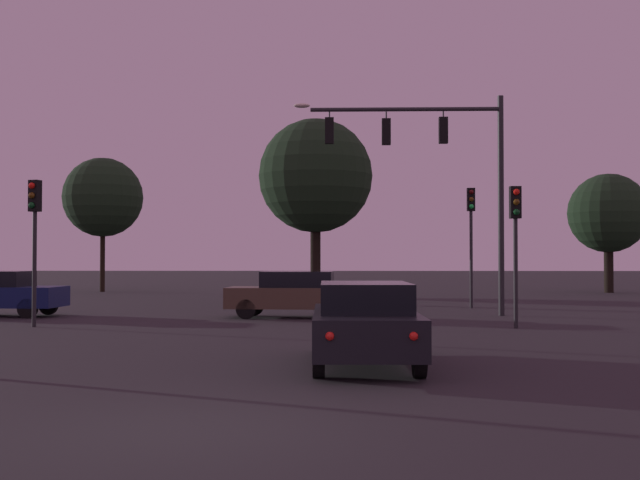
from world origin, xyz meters
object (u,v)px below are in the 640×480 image
Objects in this scene: traffic_light_median at (471,223)px; tree_behind_sign at (608,214)px; tree_center_horizon at (315,176)px; car_nearside_lane at (365,322)px; traffic_light_corner_right at (516,227)px; car_crossing_left at (294,293)px; traffic_light_corner_left at (34,223)px; traffic_signal_mast_arm at (436,158)px; tree_left_far at (103,197)px.

traffic_light_median is 17.15m from tree_behind_sign.
car_nearside_lane is at bearing -85.51° from tree_center_horizon.
traffic_light_corner_right is 24.78m from tree_behind_sign.
traffic_light_corner_left is at bearing -153.07° from car_crossing_left.
car_crossing_left is at bearing 99.83° from car_nearside_lane.
traffic_signal_mast_arm is 0.94× the size of tree_center_horizon.
car_nearside_lane is at bearing -40.16° from traffic_light_corner_left.
traffic_light_corner_left reaches higher than car_crossing_left.
tree_left_far is at bearing 142.88° from traffic_light_median.
traffic_light_corner_right is 29.73m from tree_left_far.
traffic_light_corner_left is at bearing -148.14° from traffic_light_median.
traffic_signal_mast_arm is at bearing 12.94° from car_crossing_left.
traffic_light_corner_right is 0.89× the size of car_crossing_left.
tree_behind_sign is (23.84, 22.46, 1.50)m from traffic_light_corner_left.
traffic_signal_mast_arm is at bearing -46.75° from tree_left_far.
traffic_signal_mast_arm is 1.12× the size of tree_behind_sign.
car_crossing_left is (-1.98, 11.40, -0.00)m from car_nearside_lane.
tree_behind_sign reaches higher than traffic_light_corner_right.
traffic_light_corner_right is 0.50× the size of tree_center_horizon.
tree_left_far reaches higher than traffic_signal_mast_arm.
traffic_light_corner_left is 13.63m from traffic_light_corner_right.
traffic_signal_mast_arm is 1.69× the size of car_crossing_left.
traffic_signal_mast_arm is at bearing 77.32° from car_nearside_lane.
traffic_light_corner_left is at bearing -136.71° from tree_behind_sign.
car_nearside_lane is at bearing -80.17° from car_crossing_left.
tree_center_horizon is at bearing -146.83° from tree_behind_sign.
car_crossing_left is at bearing 26.93° from traffic_light_corner_left.
traffic_signal_mast_arm is at bearing -115.63° from traffic_light_median.
traffic_light_corner_left is 1.05× the size of traffic_light_corner_right.
traffic_signal_mast_arm reaches higher than tree_behind_sign.
traffic_signal_mast_arm is 5.69m from traffic_light_corner_right.
tree_center_horizon is at bearing -40.94° from tree_left_far.
traffic_light_corner_left is at bearing -158.35° from traffic_signal_mast_arm.
traffic_signal_mast_arm is 24.91m from tree_left_far.
tree_behind_sign is 28.95m from tree_left_far.
traffic_light_corner_right is 0.51× the size of tree_left_far.
traffic_signal_mast_arm is at bearing -123.81° from tree_behind_sign.
traffic_light_corner_right is 0.85× the size of traffic_light_median.
traffic_signal_mast_arm is 21.33m from tree_behind_sign.
car_crossing_left is at bearing 150.02° from traffic_light_corner_right.
car_crossing_left is at bearing -143.33° from traffic_light_median.
traffic_light_median reaches higher than traffic_light_corner_right.
traffic_light_corner_right is at bearing -50.81° from tree_left_far.
traffic_light_median is at bearing 74.11° from car_nearside_lane.
traffic_signal_mast_arm is at bearing -58.54° from tree_center_horizon.
tree_behind_sign reaches higher than car_nearside_lane.
traffic_light_corner_left is 16.28m from traffic_light_median.
car_crossing_left is (-6.63, -4.93, -2.51)m from traffic_light_median.
traffic_light_median is 0.60× the size of tree_left_far.
traffic_signal_mast_arm is 6.73m from car_crossing_left.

